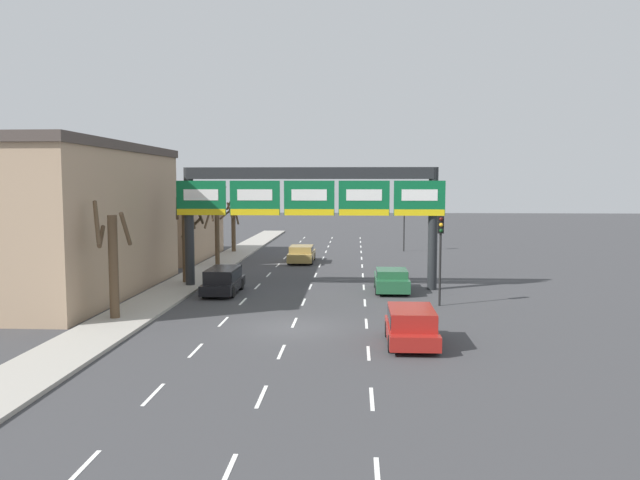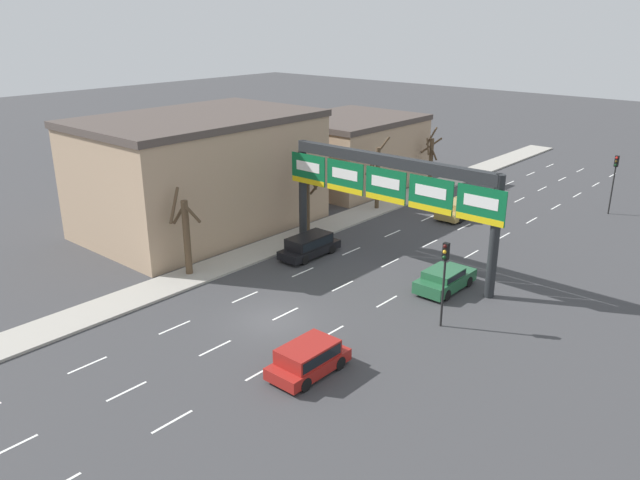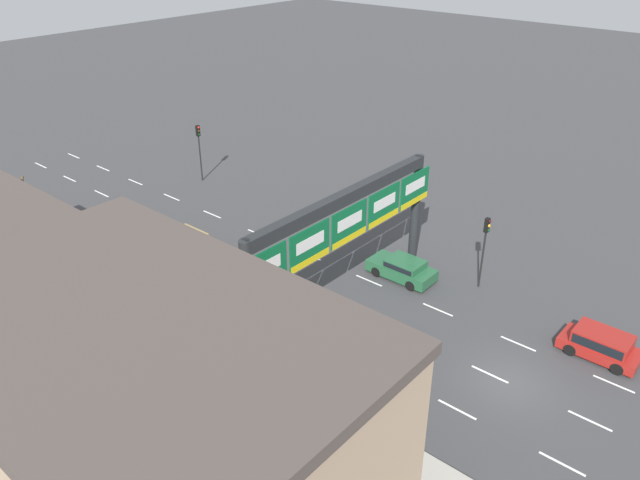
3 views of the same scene
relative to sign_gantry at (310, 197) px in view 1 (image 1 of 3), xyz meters
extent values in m
plane|color=#3D3D3F|center=(0.00, -10.42, -5.55)|extent=(220.00, 220.00, 0.00)
cube|color=#A8A399|center=(-8.00, -10.42, -5.47)|extent=(2.80, 110.00, 0.15)
cube|color=white|center=(-3.30, -24.42, -5.54)|extent=(0.12, 2.00, 0.01)
cube|color=white|center=(-3.30, -19.42, -5.54)|extent=(0.12, 2.00, 0.01)
cube|color=white|center=(-3.30, -14.42, -5.54)|extent=(0.12, 2.00, 0.01)
cube|color=white|center=(-3.30, -9.42, -5.54)|extent=(0.12, 2.00, 0.01)
cube|color=white|center=(-3.30, -4.42, -5.54)|extent=(0.12, 2.00, 0.01)
cube|color=white|center=(-3.30, 0.58, -5.54)|extent=(0.12, 2.00, 0.01)
cube|color=white|center=(-3.30, 5.58, -5.54)|extent=(0.12, 2.00, 0.01)
cube|color=white|center=(-3.30, 10.58, -5.54)|extent=(0.12, 2.00, 0.01)
cube|color=white|center=(-3.30, 15.58, -5.54)|extent=(0.12, 2.00, 0.01)
cube|color=white|center=(-3.30, 20.58, -5.54)|extent=(0.12, 2.00, 0.01)
cube|color=white|center=(-3.30, 25.58, -5.54)|extent=(0.12, 2.00, 0.01)
cube|color=white|center=(-3.30, 30.58, -5.54)|extent=(0.12, 2.00, 0.01)
cube|color=white|center=(-3.30, 35.58, -5.54)|extent=(0.12, 2.00, 0.01)
cube|color=white|center=(0.00, -24.42, -5.54)|extent=(0.12, 2.00, 0.01)
cube|color=white|center=(0.00, -19.42, -5.54)|extent=(0.12, 2.00, 0.01)
cube|color=white|center=(0.00, -14.42, -5.54)|extent=(0.12, 2.00, 0.01)
cube|color=white|center=(0.00, -9.42, -5.54)|extent=(0.12, 2.00, 0.01)
cube|color=white|center=(0.00, -4.42, -5.54)|extent=(0.12, 2.00, 0.01)
cube|color=white|center=(0.00, 0.58, -5.54)|extent=(0.12, 2.00, 0.01)
cube|color=white|center=(0.00, 5.58, -5.54)|extent=(0.12, 2.00, 0.01)
cube|color=white|center=(0.00, 10.58, -5.54)|extent=(0.12, 2.00, 0.01)
cube|color=white|center=(0.00, 15.58, -5.54)|extent=(0.12, 2.00, 0.01)
cube|color=white|center=(0.00, 20.58, -5.54)|extent=(0.12, 2.00, 0.01)
cube|color=white|center=(0.00, 25.58, -5.54)|extent=(0.12, 2.00, 0.01)
cube|color=white|center=(0.00, 30.58, -5.54)|extent=(0.12, 2.00, 0.01)
cube|color=white|center=(0.00, 35.58, -5.54)|extent=(0.12, 2.00, 0.01)
cube|color=white|center=(3.30, -24.42, -5.54)|extent=(0.12, 2.00, 0.01)
cube|color=white|center=(3.30, -19.42, -5.54)|extent=(0.12, 2.00, 0.01)
cube|color=white|center=(3.30, -14.42, -5.54)|extent=(0.12, 2.00, 0.01)
cube|color=white|center=(3.30, -9.42, -5.54)|extent=(0.12, 2.00, 0.01)
cube|color=white|center=(3.30, -4.42, -5.54)|extent=(0.12, 2.00, 0.01)
cube|color=white|center=(3.30, 0.58, -5.54)|extent=(0.12, 2.00, 0.01)
cube|color=white|center=(3.30, 5.58, -5.54)|extent=(0.12, 2.00, 0.01)
cube|color=white|center=(3.30, 10.58, -5.54)|extent=(0.12, 2.00, 0.01)
cube|color=white|center=(3.30, 15.58, -5.54)|extent=(0.12, 2.00, 0.01)
cube|color=white|center=(3.30, 20.58, -5.54)|extent=(0.12, 2.00, 0.01)
cube|color=white|center=(3.30, 25.58, -5.54)|extent=(0.12, 2.00, 0.01)
cube|color=white|center=(3.30, 30.58, -5.54)|extent=(0.12, 2.00, 0.01)
cube|color=white|center=(3.30, 35.58, -5.54)|extent=(0.12, 2.00, 0.01)
cylinder|color=#232628|center=(-7.40, 0.07, -1.87)|extent=(0.57, 0.57, 7.35)
cylinder|color=#232628|center=(7.40, 0.07, -1.87)|extent=(0.57, 0.57, 7.35)
cube|color=#232628|center=(0.00, 0.07, 1.45)|extent=(14.80, 0.60, 0.70)
cube|color=#0C6033|center=(-6.55, -0.27, -0.04)|extent=(3.02, 0.08, 2.07)
cube|color=white|center=(-6.55, -0.32, 0.15)|extent=(2.12, 0.02, 0.66)
cube|color=yellow|center=(-6.55, -0.32, -0.89)|extent=(2.96, 0.02, 0.37)
cube|color=#0C6033|center=(-3.27, -0.27, -0.04)|extent=(3.02, 0.08, 2.07)
cube|color=white|center=(-3.27, -0.32, 0.15)|extent=(2.12, 0.02, 0.66)
cube|color=yellow|center=(-3.27, -0.32, -0.89)|extent=(2.96, 0.02, 0.37)
cube|color=#0C6033|center=(0.00, -0.27, -0.04)|extent=(3.02, 0.08, 2.07)
cube|color=white|center=(0.00, -0.32, 0.15)|extent=(2.12, 0.02, 0.66)
cube|color=yellow|center=(0.00, -0.32, -0.89)|extent=(2.96, 0.02, 0.37)
cube|color=#0C6033|center=(3.27, -0.27, -0.04)|extent=(3.02, 0.08, 2.07)
cube|color=white|center=(3.27, -0.32, 0.15)|extent=(2.12, 0.02, 0.66)
cube|color=yellow|center=(3.27, -0.32, -0.89)|extent=(2.96, 0.02, 0.37)
cube|color=#0C6033|center=(6.55, -0.27, -0.04)|extent=(3.02, 0.08, 2.07)
cube|color=white|center=(6.55, -0.32, 0.15)|extent=(2.12, 0.02, 0.66)
cube|color=yellow|center=(6.55, -0.32, -0.89)|extent=(2.96, 0.02, 0.37)
cube|color=tan|center=(-15.33, -2.79, -1.47)|extent=(11.05, 17.09, 8.16)
cube|color=#4C423D|center=(-15.33, -2.79, 2.86)|extent=(11.27, 17.43, 0.50)
cube|color=tan|center=(-14.77, 14.73, -2.51)|extent=(9.94, 12.53, 6.07)
cube|color=#4C423D|center=(-14.77, 14.73, 0.78)|extent=(10.14, 12.78, 0.50)
cube|color=maroon|center=(5.01, -13.04, -5.06)|extent=(1.90, 3.97, 0.57)
cube|color=maroon|center=(5.01, -13.08, -4.43)|extent=(1.74, 2.78, 0.70)
cube|color=black|center=(5.01, -13.08, -4.43)|extent=(1.78, 2.55, 0.51)
cylinder|color=black|center=(4.15, -11.85, -5.22)|extent=(0.22, 0.66, 0.66)
cylinder|color=black|center=(5.87, -11.85, -5.22)|extent=(0.22, 0.66, 0.66)
cylinder|color=black|center=(4.15, -14.23, -5.22)|extent=(0.22, 0.66, 0.66)
cylinder|color=black|center=(5.87, -14.23, -5.22)|extent=(0.22, 0.66, 0.66)
cube|color=#235B38|center=(4.91, -0.73, -4.99)|extent=(1.92, 4.31, 0.72)
cube|color=#235B38|center=(4.91, -0.99, -4.41)|extent=(1.76, 2.24, 0.44)
cube|color=black|center=(4.91, -0.99, -4.41)|extent=(1.80, 2.06, 0.32)
cylinder|color=black|center=(4.04, 0.56, -5.22)|extent=(0.22, 0.66, 0.66)
cylinder|color=black|center=(5.79, 0.56, -5.22)|extent=(0.22, 0.66, 0.66)
cylinder|color=black|center=(4.04, -2.02, -5.22)|extent=(0.22, 0.66, 0.66)
cylinder|color=black|center=(5.79, -2.02, -5.22)|extent=(0.22, 0.66, 0.66)
cube|color=#A88947|center=(-1.59, 12.63, -5.02)|extent=(1.94, 4.84, 0.66)
cube|color=#A88947|center=(-1.59, 12.34, -4.43)|extent=(1.78, 2.52, 0.52)
cube|color=black|center=(-1.59, 12.34, -4.43)|extent=(1.82, 2.32, 0.37)
cylinder|color=black|center=(-2.47, 14.08, -5.22)|extent=(0.22, 0.66, 0.66)
cylinder|color=black|center=(-0.71, 14.08, -5.22)|extent=(0.22, 0.66, 0.66)
cylinder|color=black|center=(-2.47, 11.18, -5.22)|extent=(0.22, 0.66, 0.66)
cylinder|color=black|center=(-0.71, 11.18, -5.22)|extent=(0.22, 0.66, 0.66)
cube|color=black|center=(-4.89, -2.01, -5.07)|extent=(1.76, 4.62, 0.56)
cube|color=black|center=(-4.89, -2.05, -4.42)|extent=(1.62, 3.24, 0.73)
cube|color=black|center=(-4.89, -2.05, -4.42)|extent=(1.65, 2.98, 0.52)
cylinder|color=black|center=(-5.68, -0.62, -5.22)|extent=(0.22, 0.66, 0.66)
cylinder|color=black|center=(-4.10, -0.62, -5.22)|extent=(0.22, 0.66, 0.66)
cylinder|color=black|center=(-5.68, -3.39, -5.22)|extent=(0.22, 0.66, 0.66)
cylinder|color=black|center=(-4.10, -3.39, -5.22)|extent=(0.22, 0.66, 0.66)
cylinder|color=black|center=(7.19, -5.00, -3.64)|extent=(0.12, 0.12, 3.80)
cube|color=black|center=(7.19, -5.00, -1.29)|extent=(0.30, 0.24, 0.90)
sphere|color=#3D0E0C|center=(7.19, -5.13, -0.99)|extent=(0.20, 0.20, 0.20)
sphere|color=gold|center=(7.19, -5.13, -1.29)|extent=(0.20, 0.20, 0.20)
sphere|color=#0E3515|center=(7.19, -5.13, -1.59)|extent=(0.20, 0.20, 0.20)
cylinder|color=black|center=(7.33, 21.50, -3.55)|extent=(0.12, 0.12, 4.00)
cube|color=black|center=(7.33, 21.50, -1.10)|extent=(0.30, 0.24, 0.90)
sphere|color=red|center=(7.33, 21.37, -0.80)|extent=(0.20, 0.20, 0.20)
sphere|color=#412F0C|center=(7.33, 21.37, -1.10)|extent=(0.20, 0.20, 0.20)
sphere|color=#0E3515|center=(7.33, 21.37, -1.40)|extent=(0.20, 0.20, 0.20)
cylinder|color=brown|center=(-7.87, 9.78, -2.82)|extent=(0.35, 0.35, 5.16)
cylinder|color=brown|center=(-8.20, 9.68, -1.41)|extent=(0.41, 0.83, 1.26)
cylinder|color=brown|center=(-8.57, 9.88, -1.69)|extent=(0.37, 1.54, 1.82)
cylinder|color=brown|center=(-7.91, 10.41, -0.20)|extent=(1.38, 0.24, 1.73)
cylinder|color=brown|center=(-8.38, -9.52, -3.01)|extent=(0.44, 0.44, 4.78)
cylinder|color=brown|center=(-8.87, -9.62, -1.60)|extent=(0.42, 1.15, 0.99)
cylinder|color=brown|center=(-7.77, -9.49, -1.26)|extent=(0.28, 1.38, 1.63)
cylinder|color=brown|center=(-8.96, -9.84, -0.96)|extent=(0.89, 1.41, 2.03)
cylinder|color=brown|center=(-8.45, 19.11, -3.14)|extent=(0.39, 0.39, 4.52)
cylinder|color=brown|center=(-8.71, 18.84, -1.63)|extent=(0.77, 0.74, 1.50)
cylinder|color=brown|center=(-8.09, 19.07, -2.36)|extent=(0.27, 0.87, 1.16)
cylinder|color=brown|center=(-8.72, 19.45, -0.73)|extent=(0.90, 0.78, 1.75)
cylinder|color=brown|center=(-8.96, 19.90, -1.70)|extent=(1.76, 1.22, 1.58)
cylinder|color=brown|center=(-7.98, 1.17, -3.14)|extent=(0.39, 0.39, 4.52)
cylinder|color=brown|center=(-7.51, 1.16, -1.28)|extent=(0.20, 1.09, 1.55)
cylinder|color=brown|center=(-8.41, 1.06, -0.71)|extent=(0.43, 1.04, 1.42)
cylinder|color=brown|center=(-7.07, 1.15, -0.99)|extent=(0.21, 1.93, 1.57)
cylinder|color=brown|center=(-7.76, 1.83, -2.01)|extent=(1.48, 0.64, 1.35)
camera|label=1|loc=(2.80, -37.46, 0.82)|focal=35.00mm
camera|label=2|loc=(21.83, -31.48, 10.02)|focal=35.00mm
camera|label=3|loc=(-24.26, -18.86, 15.10)|focal=35.00mm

